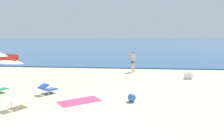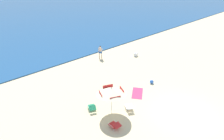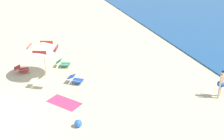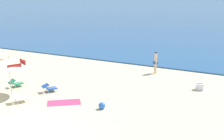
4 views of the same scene
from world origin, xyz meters
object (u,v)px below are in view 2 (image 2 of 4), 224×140
Objects in this scene: lounge_chair_facing_sea at (129,107)px; beach_ball at (152,82)px; beach_towel at (137,93)px; beach_umbrella_striped_main at (111,91)px; lounge_chair_beside_umbrella at (92,107)px; lounge_chair_under_umbrella at (113,93)px; lounge_chair_spare_folded at (115,125)px; person_standing_near_shore at (100,51)px; cooler_box at (136,55)px.

beach_ball is at bearing 16.22° from lounge_chair_facing_sea.
beach_ball is 0.20× the size of beach_towel.
beach_umbrella_striped_main reaches higher than lounge_chair_beside_umbrella.
lounge_chair_spare_folded is at bearing -130.71° from lounge_chair_under_umbrella.
beach_umbrella_striped_main is 1.72× the size of beach_towel.
lounge_chair_spare_folded reaches higher than lounge_chair_facing_sea.
beach_ball is (4.45, 1.29, -0.10)m from lounge_chair_facing_sea.
person_standing_near_shore is 7.88m from beach_ball.
lounge_chair_beside_umbrella reaches higher than lounge_chair_spare_folded.
beach_umbrella_striped_main is 5.50× the size of cooler_box.
lounge_chair_spare_folded is at bearing -144.22° from cooler_box.
cooler_box is 8.29m from beach_towel.
lounge_chair_under_umbrella is at bearing 150.38° from beach_towel.
lounge_chair_under_umbrella is 0.56× the size of beach_towel.
person_standing_near_shore is 0.89× the size of beach_towel.
person_standing_near_shore is (4.49, 9.14, 0.65)m from lounge_chair_facing_sea.
cooler_box reaches higher than beach_towel.
person_standing_near_shore is 4.44× the size of beach_ball.
beach_ball is (4.15, -0.86, -0.09)m from lounge_chair_under_umbrella.
beach_umbrella_striped_main is 6.04m from beach_ball.
lounge_chair_spare_folded is 6.94m from beach_ball.
lounge_chair_spare_folded reaches higher than beach_towel.
beach_umbrella_striped_main is 2.77m from lounge_chair_under_umbrella.
person_standing_near_shore is (4.19, 6.98, 0.66)m from lounge_chair_under_umbrella.
lounge_chair_beside_umbrella is at bearing 89.97° from lounge_chair_spare_folded.
cooler_box is at bearing 32.76° from beach_umbrella_striped_main.
cooler_box is (10.41, 7.50, -0.07)m from lounge_chair_spare_folded.
person_standing_near_shore reaches higher than cooler_box.
lounge_chair_beside_umbrella is 2.84× the size of beach_ball.
beach_umbrella_striped_main is at bearing -173.59° from beach_ball.
cooler_box is (8.22, 6.76, -0.08)m from lounge_chair_facing_sea.
beach_ball is at bearing -5.21° from lounge_chair_beside_umbrella.
lounge_chair_spare_folded is (-2.49, -2.90, 0.00)m from lounge_chair_under_umbrella.
lounge_chair_under_umbrella is 9.16m from cooler_box.
beach_umbrella_striped_main reaches higher than lounge_chair_facing_sea.
beach_umbrella_striped_main is at bearing 152.93° from lounge_chair_facing_sea.
beach_towel is (2.18, 1.09, -0.27)m from lounge_chair_facing_sea.
lounge_chair_under_umbrella is at bearing 168.27° from beach_ball.
beach_ball is (5.72, 0.64, -1.81)m from beach_umbrella_striped_main.
beach_umbrella_striped_main is 3.09× the size of lounge_chair_facing_sea.
person_standing_near_shore is at bearing 73.99° from beach_towel.
lounge_chair_beside_umbrella is 4.45m from beach_towel.
beach_ball is at bearing -124.60° from cooler_box.
lounge_chair_beside_umbrella is (-0.91, 1.25, -1.72)m from beach_umbrella_striped_main.
lounge_chair_under_umbrella is 0.99× the size of lounge_chair_beside_umbrella.
lounge_chair_spare_folded is at bearing -123.33° from beach_umbrella_striped_main.
beach_umbrella_striped_main is at bearing -172.84° from beach_towel.
lounge_chair_under_umbrella reaches higher than beach_ball.
beach_umbrella_striped_main reaches higher than lounge_chair_spare_folded.
beach_ball reaches higher than beach_towel.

